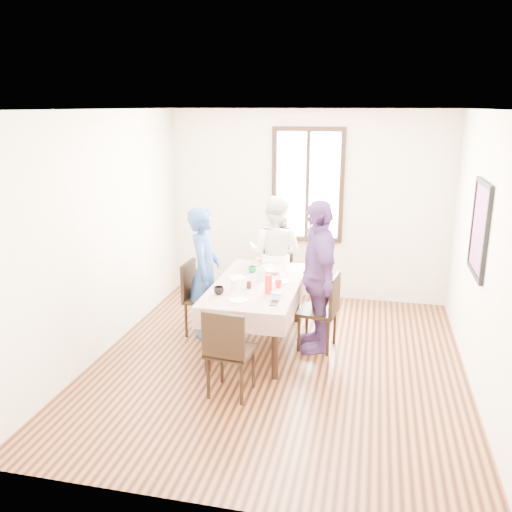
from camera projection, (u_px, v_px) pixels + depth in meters
The scene contains 31 objects.
ground at pixel (278, 363), 5.87m from camera, with size 4.50×4.50×0.00m, color black.
back_wall at pixel (307, 206), 7.61m from camera, with size 4.00×4.00×0.00m, color beige.
right_wall at pixel (485, 256), 5.08m from camera, with size 4.50×4.50×0.00m, color beige.
window_frame at pixel (308, 185), 7.51m from camera, with size 1.02×0.06×1.62m, color black.
window_pane at pixel (308, 185), 7.52m from camera, with size 0.90×0.02×1.50m, color white.
art_poster at pixel (480, 229), 5.31m from camera, with size 0.04×0.76×0.96m, color red.
dining_table at pixel (257, 314), 6.25m from camera, with size 0.85×1.68×0.75m, color black.
tablecloth at pixel (257, 283), 6.14m from camera, with size 0.97×1.80×0.01m, color #4F1108.
chair_left at pixel (204, 299), 6.52m from camera, with size 0.42×0.42×0.91m, color black.
chair_right at pixel (318, 311), 6.12m from camera, with size 0.42×0.42×0.91m, color black.
chair_far at pixel (275, 278), 7.31m from camera, with size 0.42×0.42×0.91m, color black.
chair_near at pixel (231, 351), 5.14m from camera, with size 0.42×0.42×0.91m, color black.
person_left at pixel (204, 272), 6.43m from camera, with size 0.58×0.38×1.59m, color navy.
person_far at pixel (275, 254), 7.20m from camera, with size 0.77×0.60×1.59m, color white.
person_right at pixel (317, 276), 6.01m from camera, with size 1.03×0.43×1.75m, color #5C3672.
mug_black at pixel (219, 291), 5.76m from camera, with size 0.11×0.11×0.09m, color black.
mug_flag at pixel (278, 284), 5.98m from camera, with size 0.09×0.09×0.08m, color red.
mug_green at pixel (252, 269), 6.52m from camera, with size 0.10×0.10×0.08m, color #0C7226.
serving_bowl at pixel (273, 271), 6.49m from camera, with size 0.19×0.19×0.05m, color white.
juice_carton at pixel (269, 284), 5.78m from camera, with size 0.07×0.07×0.21m, color red.
butter_tub at pixel (277, 296), 5.66m from camera, with size 0.10×0.10×0.05m, color white.
jam_jar at pixel (249, 285), 5.95m from camera, with size 0.06×0.06×0.08m, color black.
drinking_glass at pixel (234, 284), 5.95m from camera, with size 0.07×0.07×0.10m, color silver.
smartphone at pixel (274, 303), 5.50m from camera, with size 0.07×0.15×0.01m, color black.
flower_vase at pixel (260, 274), 6.20m from camera, with size 0.08×0.08×0.16m, color silver.
plate_left at pixel (237, 277), 6.32m from camera, with size 0.20×0.20×0.01m, color white.
plate_right at pixel (281, 282), 6.17m from camera, with size 0.20×0.20×0.01m, color white.
plate_far at pixel (268, 266), 6.77m from camera, with size 0.20×0.20×0.01m, color white.
plate_near at pixel (239, 300), 5.58m from camera, with size 0.20×0.20×0.01m, color white.
butter_lid at pixel (277, 293), 5.65m from camera, with size 0.12×0.12×0.01m, color blue.
flower_bunch at pixel (260, 263), 6.17m from camera, with size 0.09×0.09×0.10m, color yellow, non-canonical shape.
Camera 1 is at (0.93, -5.25, 2.73)m, focal length 37.34 mm.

